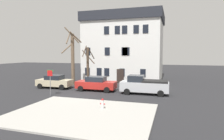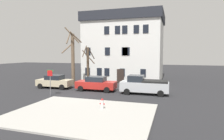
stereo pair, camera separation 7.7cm
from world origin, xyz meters
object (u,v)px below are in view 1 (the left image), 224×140
at_px(tree_bare_near, 72,57).
at_px(car_red_sedan, 96,84).
at_px(car_beige_sedan, 55,82).
at_px(fire_hydrant, 103,103).
at_px(street_sign_pole, 50,78).
at_px(building_main, 125,47).
at_px(pickup_truck_silver, 144,85).
at_px(bicycle_leaning, 57,81).
at_px(tree_bare_mid, 88,65).

height_order(tree_bare_near, car_red_sedan, tree_bare_near).
xyz_separation_m(car_beige_sedan, fire_hydrant, (9.28, -7.34, -0.31)).
bearing_deg(tree_bare_near, street_sign_pole, -80.45).
relative_size(car_red_sedan, fire_hydrant, 5.97).
height_order(car_red_sedan, fire_hydrant, car_red_sedan).
xyz_separation_m(building_main, car_red_sedan, (-0.75, -11.41, -4.74)).
relative_size(car_red_sedan, pickup_truck_silver, 0.92).
bearing_deg(fire_hydrant, bicycle_leaning, 136.20).
bearing_deg(tree_bare_mid, fire_hydrant, -60.11).
xyz_separation_m(pickup_truck_silver, bicycle_leaning, (-13.13, 3.25, -0.63)).
bearing_deg(bicycle_leaning, pickup_truck_silver, -13.91).
xyz_separation_m(tree_bare_mid, fire_hydrant, (5.82, -10.13, -2.33)).
height_order(street_sign_pole, bicycle_leaning, street_sign_pole).
xyz_separation_m(fire_hydrant, street_sign_pole, (-7.07, 3.25, 1.39)).
bearing_deg(tree_bare_near, fire_hydrant, -51.32).
bearing_deg(street_sign_pole, car_red_sedan, 48.23).
bearing_deg(tree_bare_near, pickup_truck_silver, -16.72).
xyz_separation_m(tree_bare_near, tree_bare_mid, (2.43, -0.18, -1.13)).
bearing_deg(street_sign_pole, tree_bare_mid, 79.73).
bearing_deg(street_sign_pole, tree_bare_near, 99.55).
distance_m(building_main, car_beige_sedan, 13.94).
relative_size(pickup_truck_silver, bicycle_leaning, 3.14).
bearing_deg(building_main, bicycle_leaning, -134.39).
bearing_deg(pickup_truck_silver, street_sign_pole, -157.41).
bearing_deg(building_main, car_beige_sedan, -120.03).
relative_size(car_beige_sedan, pickup_truck_silver, 0.87).
xyz_separation_m(building_main, tree_bare_mid, (-3.10, -8.56, -2.73)).
bearing_deg(tree_bare_mid, pickup_truck_silver, -20.19).
bearing_deg(building_main, street_sign_pole, -105.72).
relative_size(tree_bare_near, pickup_truck_silver, 1.53).
bearing_deg(tree_bare_mid, bicycle_leaning, 176.95).
distance_m(car_red_sedan, street_sign_pole, 5.51).
distance_m(building_main, car_red_sedan, 12.37).
relative_size(tree_bare_near, car_red_sedan, 1.66).
relative_size(tree_bare_mid, car_red_sedan, 1.15).
height_order(building_main, tree_bare_near, building_main).
height_order(pickup_truck_silver, street_sign_pole, street_sign_pole).
relative_size(building_main, pickup_truck_silver, 2.45).
height_order(tree_bare_near, street_sign_pole, tree_bare_near).
bearing_deg(pickup_truck_silver, fire_hydrant, -107.79).
distance_m(tree_bare_mid, bicycle_leaning, 5.61).
relative_size(building_main, bicycle_leaning, 7.71).
distance_m(pickup_truck_silver, street_sign_pole, 10.18).
bearing_deg(car_beige_sedan, fire_hydrant, -38.33).
distance_m(tree_bare_mid, car_red_sedan, 4.20).
xyz_separation_m(building_main, fire_hydrant, (2.72, -18.68, -5.06)).
relative_size(pickup_truck_silver, street_sign_pole, 1.91).
xyz_separation_m(street_sign_pole, bicycle_leaning, (-3.77, 7.14, -1.56)).
height_order(car_red_sedan, pickup_truck_silver, pickup_truck_silver).
relative_size(building_main, street_sign_pole, 4.69).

